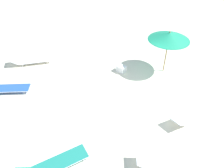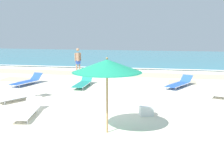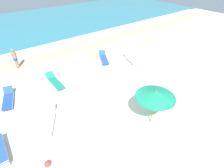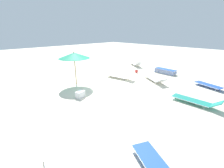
% 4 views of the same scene
% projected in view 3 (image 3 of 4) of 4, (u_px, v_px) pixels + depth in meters
% --- Properties ---
extents(ground_plane, '(60.00, 60.00, 0.16)m').
position_uv_depth(ground_plane, '(109.00, 109.00, 10.94)').
color(ground_plane, beige).
extents(ocean_water, '(60.00, 18.19, 0.07)m').
position_uv_depth(ocean_water, '(19.00, 26.00, 24.42)').
color(ocean_water, teal).
rests_on(ocean_water, ground_plane).
extents(beach_umbrella, '(2.07, 2.07, 2.30)m').
position_uv_depth(beach_umbrella, '(156.00, 94.00, 8.75)').
color(beach_umbrella, '#9E7547').
rests_on(beach_umbrella, ground_plane).
extents(sun_lounger_under_umbrella, '(0.65, 2.30, 0.52)m').
position_uv_depth(sun_lounger_under_umbrella, '(55.00, 81.00, 12.90)').
color(sun_lounger_under_umbrella, '#1E8475').
rests_on(sun_lounger_under_umbrella, ground_plane).
extents(sun_lounger_beside_umbrella, '(1.53, 2.30, 0.53)m').
position_uv_depth(sun_lounger_beside_umbrella, '(104.00, 58.00, 15.99)').
color(sun_lounger_beside_umbrella, blue).
rests_on(sun_lounger_beside_umbrella, ground_plane).
extents(sun_lounger_near_water_left, '(1.00, 2.34, 0.48)m').
position_uv_depth(sun_lounger_near_water_left, '(91.00, 134.00, 8.99)').
color(sun_lounger_near_water_left, white).
rests_on(sun_lounger_near_water_left, ground_plane).
extents(sun_lounger_mid_beach_solo, '(1.67, 2.34, 0.49)m').
position_uv_depth(sun_lounger_mid_beach_solo, '(48.00, 120.00, 9.77)').
color(sun_lounger_mid_beach_solo, white).
rests_on(sun_lounger_mid_beach_solo, ground_plane).
extents(sun_lounger_mid_beach_pair_a, '(1.15, 2.19, 0.55)m').
position_uv_depth(sun_lounger_mid_beach_pair_a, '(8.00, 99.00, 11.27)').
color(sun_lounger_mid_beach_pair_a, blue).
rests_on(sun_lounger_mid_beach_pair_a, ground_plane).
extents(sun_lounger_mid_beach_pair_b, '(1.19, 2.29, 0.50)m').
position_uv_depth(sun_lounger_mid_beach_pair_b, '(131.00, 59.00, 15.89)').
color(sun_lounger_mid_beach_pair_b, white).
rests_on(sun_lounger_mid_beach_pair_b, ground_plane).
extents(beachgoer_wading_adult, '(0.38, 0.32, 1.76)m').
position_uv_depth(beachgoer_wading_adult, '(15.00, 57.00, 14.39)').
color(beachgoer_wading_adult, '#A37A5B').
rests_on(beachgoer_wading_adult, ground_plane).
extents(beach_ball, '(0.28, 0.28, 0.28)m').
position_uv_depth(beach_ball, '(47.00, 164.00, 7.74)').
color(beach_ball, red).
rests_on(beach_ball, ground_plane).
extents(cooler_box, '(0.59, 0.50, 0.37)m').
position_uv_depth(cooler_box, '(138.00, 95.00, 11.66)').
color(cooler_box, white).
rests_on(cooler_box, ground_plane).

